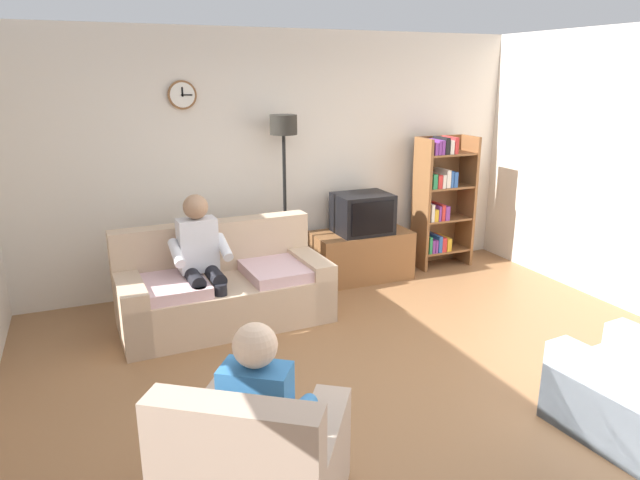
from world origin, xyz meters
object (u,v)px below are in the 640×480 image
Objects in this scene: bookshelf at (440,199)px; armchair_near_window at (259,473)px; couch at (224,290)px; person_on_couch at (201,257)px; tv_stand at (361,255)px; tv at (363,213)px; person_in_left_armchair at (263,410)px; floor_lamp at (284,154)px.

bookshelf is 4.53m from armchair_near_window.
person_on_couch is at bearing -152.67° from couch.
tv is (0.00, -0.02, 0.49)m from tv_stand.
armchair_near_window is (-0.42, -2.53, -0.02)m from couch.
person_on_couch is (-0.21, -0.11, 0.39)m from couch.
person_in_left_armchair reaches higher than armchair_near_window.
bookshelf is 1.39× the size of person_in_left_armchair.
tv is at bearing 55.21° from person_in_left_armchair.
tv_stand is at bearing 90.00° from tv.
floor_lamp is at bearing 38.11° from couch.
armchair_near_window is (-1.27, -3.19, -1.16)m from floor_lamp.
bookshelf is (1.08, 0.09, 0.05)m from tv.
couch is 2.50m from person_in_left_armchair.
tv reaches higher than armchair_near_window.
floor_lamp is at bearing 36.15° from person_on_couch.
person_on_couch is (-1.92, -0.65, -0.07)m from tv.
person_in_left_armchair is at bearing -124.79° from tv.
person_on_couch is (-3.00, -0.74, -0.12)m from bookshelf.
person_on_couch reaches higher than person_in_left_armchair.
couch is 1.64× the size of armchair_near_window.
bookshelf is at bearing 44.57° from armchair_near_window.
tv_stand is 1.46m from floor_lamp.
armchair_near_window is 1.05× the size of person_in_left_armchair.
bookshelf is (1.08, 0.07, 0.55)m from tv_stand.
couch is 1.05× the size of floor_lamp.
couch is 2.57m from armchair_near_window.
person_in_left_armchair reaches higher than couch.
person_in_left_armchair reaches higher than tv_stand.
armchair_near_window is (-2.13, -3.09, 0.02)m from tv_stand.
floor_lamp is 3.45m from person_in_left_armchair.
tv is at bearing 55.21° from armchair_near_window.
bookshelf is at bearing 3.56° from tv_stand.
tv is 3.77m from armchair_near_window.
bookshelf is (2.79, 0.63, 0.51)m from couch.
bookshelf reaches higher than person_in_left_armchair.
couch is at bearing -162.49° from tv.
person_in_left_armchair is at bearing -93.89° from person_on_couch.
couch is at bearing -161.75° from tv_stand.
floor_lamp reaches higher than person_in_left_armchair.
bookshelf is at bearing 44.35° from person_in_left_armchair.
floor_lamp reaches higher than tv.
person_in_left_armchair is (-2.08, -3.02, 0.33)m from tv_stand.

